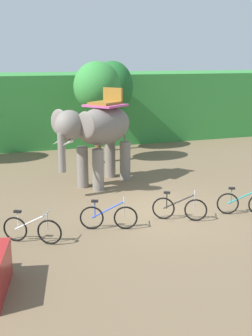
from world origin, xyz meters
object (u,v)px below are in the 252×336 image
tree_far_left (97,87)px  elephant (99,130)px  bike_blue (108,217)px  bike_white (32,230)px  bike_teal (243,203)px  tree_left (113,87)px  bike_black (179,208)px

tree_far_left → elephant: tree_far_left is taller
bike_blue → bike_white: bearing=-173.9°
bike_white → bike_teal: size_ratio=0.94×
tree_far_left → elephant: 4.03m
bike_white → bike_blue: 2.26m
bike_white → bike_blue: size_ratio=0.91×
bike_teal → tree_left: bearing=94.8°
bike_white → bike_blue: bearing=6.1°
bike_white → tree_far_left: bearing=63.3°
bike_blue → bike_black: same height
tree_far_left → tree_left: bearing=58.8°
elephant → bike_black: (1.30, -4.51, -1.82)m
tree_left → bike_black: bearing=-96.6°
tree_left → bike_white: 12.80m
bike_teal → bike_black: bearing=173.7°
bike_black → bike_blue: bearing=179.8°
tree_far_left → bike_black: size_ratio=3.14×
bike_blue → bike_teal: 4.47m
tree_left → bike_black: (-1.25, -10.76, -3.05)m
bike_white → bike_teal: (6.72, -0.01, 0.00)m
elephant → bike_black: elephant is taller
bike_white → bike_blue: (2.25, 0.24, 0.00)m
bike_blue → bike_teal: size_ratio=1.03×
tree_left → bike_teal: (0.92, -11.00, -3.05)m
bike_blue → bike_black: 2.30m
tree_far_left → tree_left: size_ratio=1.00×
bike_teal → bike_white: bearing=179.9°
bike_blue → bike_black: size_ratio=1.07×
tree_left → elephant: tree_left is taller
bike_black → bike_teal: (2.16, -0.24, 0.00)m
tree_far_left → bike_teal: tree_far_left is taller
elephant → bike_teal: (3.47, -4.75, -1.82)m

